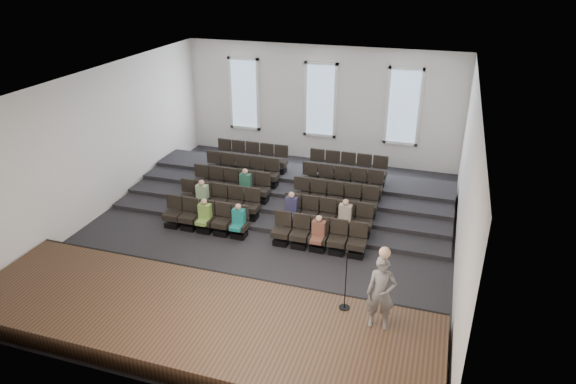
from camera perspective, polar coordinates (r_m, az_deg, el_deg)
name	(u,v)px	position (r m, az deg, el deg)	size (l,w,h in m)	color
ground	(266,232)	(17.10, -2.42, -4.42)	(14.00, 14.00, 0.00)	black
ceiling	(263,81)	(15.28, -2.77, 12.18)	(12.00, 14.00, 0.02)	white
wall_back	(321,104)	(22.41, 3.65, 9.70)	(12.00, 0.04, 5.00)	silver
wall_front	(141,289)	(10.48, -16.02, -10.32)	(12.00, 0.04, 5.00)	silver
wall_left	(100,142)	(18.86, -20.12, 5.23)	(0.04, 14.00, 5.00)	silver
wall_right	(467,186)	(15.18, 19.30, 0.67)	(0.04, 14.00, 5.00)	silver
stage	(195,321)	(13.11, -10.25, -13.88)	(11.80, 3.60, 0.50)	#47311E
stage_lip	(225,281)	(14.37, -7.02, -9.75)	(11.80, 0.06, 0.52)	black
risers	(294,188)	(19.69, 0.70, 0.39)	(11.80, 4.80, 0.60)	black
seating_rows	(281,194)	(18.08, -0.81, -0.26)	(6.80, 4.70, 1.67)	black
windows	(320,100)	(22.29, 3.62, 10.15)	(8.44, 0.10, 3.24)	white
audience	(262,208)	(16.91, -2.90, -1.76)	(5.45, 2.64, 1.10)	#77A441
speaker	(381,293)	(12.01, 10.30, -10.99)	(0.67, 0.44, 1.83)	slate
mic_stand	(345,292)	(12.69, 6.37, -10.94)	(0.27, 0.27, 1.61)	black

